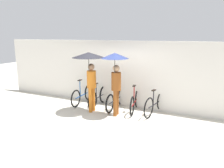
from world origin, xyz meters
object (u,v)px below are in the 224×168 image
Objects in this scene: pedestrian_leading at (89,64)px; parked_bicycle_2 at (116,99)px; pedestrian_center at (115,69)px; parked_bicycle_1 at (98,97)px; parked_bicycle_3 at (135,101)px; parked_bicycle_4 at (155,103)px; parked_bicycle_0 at (83,94)px.

parked_bicycle_2 is at bearing -125.92° from pedestrian_leading.
pedestrian_center is (0.30, -0.72, 1.25)m from parked_bicycle_2.
parked_bicycle_3 is (1.46, 0.04, 0.00)m from parked_bicycle_1.
parked_bicycle_1 is 1.00× the size of parked_bicycle_3.
parked_bicycle_1 is at bearing -39.33° from pedestrian_center.
parked_bicycle_3 is 0.74m from parked_bicycle_4.
pedestrian_leading is at bearing -2.77° from pedestrian_center.
parked_bicycle_4 is (1.46, 0.08, 0.02)m from parked_bicycle_2.
parked_bicycle_4 is at bearing -94.84° from parked_bicycle_3.
pedestrian_center is (-0.43, -0.74, 1.25)m from parked_bicycle_3.
parked_bicycle_2 is at bearing -91.00° from parked_bicycle_1.
pedestrian_leading reaches higher than parked_bicycle_4.
parked_bicycle_4 is (0.73, 0.06, 0.02)m from parked_bicycle_3.
parked_bicycle_0 is 1.05× the size of parked_bicycle_1.
parked_bicycle_1 reaches higher than parked_bicycle_3.
parked_bicycle_2 is (1.46, -0.01, -0.00)m from parked_bicycle_0.
pedestrian_center is (1.77, -0.73, 1.25)m from parked_bicycle_0.
pedestrian_leading is at bearing 120.56° from parked_bicycle_4.
parked_bicycle_1 is 1.77m from pedestrian_center.
parked_bicycle_1 is 0.77× the size of pedestrian_leading.
parked_bicycle_4 is at bearing -92.49° from parked_bicycle_0.
pedestrian_center is (0.95, 0.04, -0.10)m from pedestrian_leading.
parked_bicycle_1 is 1.54m from pedestrian_leading.
pedestrian_leading is (-0.64, -0.77, 1.35)m from parked_bicycle_2.
parked_bicycle_1 is 0.95× the size of parked_bicycle_2.
parked_bicycle_2 is (0.73, 0.02, -0.00)m from parked_bicycle_1.
parked_bicycle_0 is 1.46m from parked_bicycle_2.
parked_bicycle_4 is (2.93, 0.07, 0.01)m from parked_bicycle_0.
parked_bicycle_0 is 0.81× the size of pedestrian_leading.
parked_bicycle_3 is 2.08m from pedestrian_leading.
parked_bicycle_2 reaches higher than parked_bicycle_3.
parked_bicycle_4 is 1.87m from pedestrian_center.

